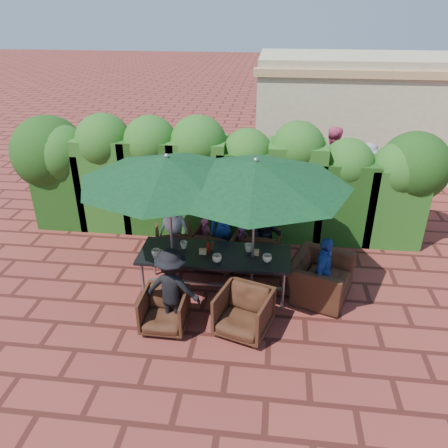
# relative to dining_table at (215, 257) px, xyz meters

# --- Properties ---
(ground) EXTENTS (80.00, 80.00, 0.00)m
(ground) POSITION_rel_dining_table_xyz_m (-0.14, -0.03, -0.68)
(ground) COLOR maroon
(ground) RESTS_ON ground
(dining_table) EXTENTS (2.54, 0.90, 0.75)m
(dining_table) POSITION_rel_dining_table_xyz_m (0.00, 0.00, 0.00)
(dining_table) COLOR black
(dining_table) RESTS_ON ground
(umbrella_left) EXTENTS (2.82, 2.82, 2.46)m
(umbrella_left) POSITION_rel_dining_table_xyz_m (-0.73, 0.01, 1.54)
(umbrella_left) COLOR gray
(umbrella_left) RESTS_ON ground
(umbrella_right) EXTENTS (2.97, 2.97, 2.46)m
(umbrella_right) POSITION_rel_dining_table_xyz_m (0.64, -0.01, 1.54)
(umbrella_right) COLOR gray
(umbrella_right) RESTS_ON ground
(chair_far_left) EXTENTS (0.83, 0.80, 0.71)m
(chair_far_left) POSITION_rel_dining_table_xyz_m (-0.94, 1.01, -0.32)
(chair_far_left) COLOR black
(chair_far_left) RESTS_ON ground
(chair_far_mid) EXTENTS (0.94, 0.90, 0.82)m
(chair_far_mid) POSITION_rel_dining_table_xyz_m (-0.10, 0.85, -0.27)
(chair_far_mid) COLOR black
(chair_far_mid) RESTS_ON ground
(chair_far_right) EXTENTS (0.75, 0.71, 0.73)m
(chair_far_right) POSITION_rel_dining_table_xyz_m (0.75, 1.05, -0.31)
(chair_far_right) COLOR black
(chair_far_right) RESTS_ON ground
(chair_near_left) EXTENTS (0.68, 0.64, 0.69)m
(chair_near_left) POSITION_rel_dining_table_xyz_m (-0.63, -1.05, -0.33)
(chair_near_left) COLOR black
(chair_near_left) RESTS_ON ground
(chair_near_right) EXTENTS (0.93, 0.90, 0.77)m
(chair_near_right) POSITION_rel_dining_table_xyz_m (0.58, -0.99, -0.29)
(chair_near_right) COLOR black
(chair_near_right) RESTS_ON ground
(chair_end_right) EXTENTS (1.03, 1.25, 0.94)m
(chair_end_right) POSITION_rel_dining_table_xyz_m (1.78, 0.08, -0.21)
(chair_end_right) COLOR black
(chair_end_right) RESTS_ON ground
(adult_far_left) EXTENTS (0.70, 0.53, 1.26)m
(adult_far_left) POSITION_rel_dining_table_xyz_m (-0.92, 1.03, -0.05)
(adult_far_left) COLOR silver
(adult_far_left) RESTS_ON ground
(adult_far_mid) EXTENTS (0.55, 0.47, 1.40)m
(adult_far_mid) POSITION_rel_dining_table_xyz_m (0.03, 1.00, 0.02)
(adult_far_mid) COLOR navy
(adult_far_mid) RESTS_ON ground
(adult_far_right) EXTENTS (0.64, 0.45, 1.23)m
(adult_far_right) POSITION_rel_dining_table_xyz_m (0.82, 1.03, -0.06)
(adult_far_right) COLOR black
(adult_far_right) RESTS_ON ground
(adult_near_left) EXTENTS (0.89, 0.47, 1.33)m
(adult_near_left) POSITION_rel_dining_table_xyz_m (-0.52, -0.95, -0.01)
(adult_near_left) COLOR black
(adult_near_left) RESTS_ON ground
(adult_end_right) EXTENTS (0.55, 0.78, 1.20)m
(adult_end_right) POSITION_rel_dining_table_xyz_m (1.80, -0.10, -0.07)
(adult_end_right) COLOR navy
(adult_end_right) RESTS_ON ground
(child_left) EXTENTS (0.37, 0.34, 0.85)m
(child_left) POSITION_rel_dining_table_xyz_m (-0.34, 1.06, -0.25)
(child_left) COLOR #D44B79
(child_left) RESTS_ON ground
(child_right) EXTENTS (0.35, 0.32, 0.80)m
(child_right) POSITION_rel_dining_table_xyz_m (0.38, 0.99, -0.28)
(child_right) COLOR #94479B
(child_right) RESTS_ON ground
(pedestrian_a) EXTENTS (1.74, 1.10, 1.75)m
(pedestrian_a) POSITION_rel_dining_table_xyz_m (1.25, 4.06, 0.20)
(pedestrian_a) COLOR #217C31
(pedestrian_a) RESTS_ON ground
(pedestrian_b) EXTENTS (0.94, 0.61, 1.87)m
(pedestrian_b) POSITION_rel_dining_table_xyz_m (2.28, 4.30, 0.26)
(pedestrian_b) COLOR #D44B79
(pedestrian_b) RESTS_ON ground
(pedestrian_c) EXTENTS (1.01, 1.01, 1.53)m
(pedestrian_c) POSITION_rel_dining_table_xyz_m (3.14, 4.19, 0.09)
(pedestrian_c) COLOR gray
(pedestrian_c) RESTS_ON ground
(cup_a) EXTENTS (0.15, 0.15, 0.12)m
(cup_a) POSITION_rel_dining_table_xyz_m (-0.95, -0.18, 0.13)
(cup_a) COLOR beige
(cup_a) RESTS_ON dining_table
(cup_b) EXTENTS (0.13, 0.13, 0.12)m
(cup_b) POSITION_rel_dining_table_xyz_m (-0.55, 0.12, 0.13)
(cup_b) COLOR beige
(cup_b) RESTS_ON dining_table
(cup_c) EXTENTS (0.16, 0.16, 0.13)m
(cup_c) POSITION_rel_dining_table_xyz_m (0.08, -0.25, 0.14)
(cup_c) COLOR beige
(cup_c) RESTS_ON dining_table
(cup_d) EXTENTS (0.14, 0.14, 0.13)m
(cup_d) POSITION_rel_dining_table_xyz_m (0.56, 0.14, 0.14)
(cup_d) COLOR beige
(cup_d) RESTS_ON dining_table
(cup_e) EXTENTS (0.15, 0.15, 0.12)m
(cup_e) POSITION_rel_dining_table_xyz_m (0.88, -0.15, 0.13)
(cup_e) COLOR beige
(cup_e) RESTS_ON dining_table
(ketchup_bottle) EXTENTS (0.04, 0.04, 0.17)m
(ketchup_bottle) POSITION_rel_dining_table_xyz_m (-0.12, 0.04, 0.16)
(ketchup_bottle) COLOR #B20C0A
(ketchup_bottle) RESTS_ON dining_table
(sauce_bottle) EXTENTS (0.04, 0.04, 0.17)m
(sauce_bottle) POSITION_rel_dining_table_xyz_m (-0.05, 0.10, 0.16)
(sauce_bottle) COLOR #4C230C
(sauce_bottle) RESTS_ON dining_table
(serving_tray) EXTENTS (0.35, 0.25, 0.02)m
(serving_tray) POSITION_rel_dining_table_xyz_m (-0.82, -0.13, 0.08)
(serving_tray) COLOR #A47B4F
(serving_tray) RESTS_ON dining_table
(number_block_left) EXTENTS (0.12, 0.06, 0.10)m
(number_block_left) POSITION_rel_dining_table_xyz_m (-0.19, -0.04, 0.12)
(number_block_left) COLOR tan
(number_block_left) RESTS_ON dining_table
(number_block_right) EXTENTS (0.12, 0.06, 0.10)m
(number_block_right) POSITION_rel_dining_table_xyz_m (0.68, 0.04, 0.12)
(number_block_right) COLOR tan
(number_block_right) RESTS_ON dining_table
(hedge_wall) EXTENTS (9.10, 1.60, 2.53)m
(hedge_wall) POSITION_rel_dining_table_xyz_m (-0.44, 2.29, 0.68)
(hedge_wall) COLOR #16320D
(hedge_wall) RESTS_ON ground
(building) EXTENTS (6.20, 3.08, 3.20)m
(building) POSITION_rel_dining_table_xyz_m (3.36, 6.96, 0.93)
(building) COLOR beige
(building) RESTS_ON ground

